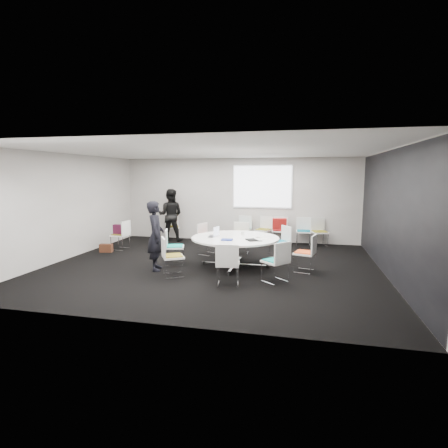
% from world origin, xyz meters
% --- Properties ---
extents(room_shell, '(8.08, 7.08, 2.88)m').
position_xyz_m(room_shell, '(0.09, 0.00, 1.40)').
color(room_shell, black).
rests_on(room_shell, ground).
extents(conference_table, '(2.13, 2.13, 0.73)m').
position_xyz_m(conference_table, '(0.55, 0.08, 0.53)').
color(conference_table, silver).
rests_on(conference_table, ground).
extents(projection_screen, '(1.90, 0.03, 1.35)m').
position_xyz_m(projection_screen, '(0.80, 3.46, 1.85)').
color(projection_screen, white).
rests_on(projection_screen, room_shell).
extents(chair_ring_a, '(0.55, 0.56, 0.88)m').
position_xyz_m(chair_ring_a, '(2.23, -0.05, 0.28)').
color(chair_ring_a, silver).
rests_on(chair_ring_a, ground).
extents(chair_ring_b, '(0.63, 0.64, 0.88)m').
position_xyz_m(chair_ring_b, '(1.58, 1.12, 0.28)').
color(chair_ring_b, silver).
rests_on(chair_ring_b, ground).
extents(chair_ring_c, '(0.48, 0.47, 0.88)m').
position_xyz_m(chair_ring_c, '(0.43, 1.53, 0.28)').
color(chair_ring_c, silver).
rests_on(chair_ring_c, ground).
extents(chair_ring_d, '(0.58, 0.59, 0.88)m').
position_xyz_m(chair_ring_d, '(-0.44, 1.17, 0.28)').
color(chair_ring_d, silver).
rests_on(chair_ring_d, ground).
extents(chair_ring_e, '(0.57, 0.58, 0.88)m').
position_xyz_m(chair_ring_e, '(-0.98, -0.05, 0.28)').
color(chair_ring_e, silver).
rests_on(chair_ring_e, ground).
extents(chair_ring_f, '(0.62, 0.62, 0.88)m').
position_xyz_m(chair_ring_f, '(-0.64, -1.06, 0.28)').
color(chair_ring_f, silver).
rests_on(chair_ring_f, ground).
extents(chair_ring_g, '(0.52, 0.51, 0.88)m').
position_xyz_m(chair_ring_g, '(0.69, -1.42, 0.28)').
color(chair_ring_g, silver).
rests_on(chair_ring_g, ground).
extents(chair_ring_h, '(0.64, 0.64, 0.88)m').
position_xyz_m(chair_ring_h, '(1.63, -0.99, 0.28)').
color(chair_ring_h, silver).
rests_on(chair_ring_h, ground).
extents(chair_back_a, '(0.54, 0.54, 0.88)m').
position_xyz_m(chair_back_a, '(0.22, 3.17, 0.28)').
color(chair_back_a, silver).
rests_on(chair_back_a, ground).
extents(chair_back_b, '(0.59, 0.59, 0.88)m').
position_xyz_m(chair_back_b, '(0.91, 3.16, 0.28)').
color(chair_back_b, silver).
rests_on(chair_back_b, ground).
extents(chair_back_c, '(0.50, 0.48, 0.88)m').
position_xyz_m(chair_back_c, '(1.43, 3.13, 0.28)').
color(chair_back_c, silver).
rests_on(chair_back_c, ground).
extents(chair_back_d, '(0.47, 0.46, 0.88)m').
position_xyz_m(chair_back_d, '(2.18, 3.14, 0.28)').
color(chair_back_d, silver).
rests_on(chair_back_d, ground).
extents(chair_back_e, '(0.58, 0.57, 0.88)m').
position_xyz_m(chair_back_e, '(2.68, 3.12, 0.28)').
color(chair_back_e, silver).
rests_on(chair_back_e, ground).
extents(chair_spare_left, '(0.48, 0.49, 0.88)m').
position_xyz_m(chair_spare_left, '(-3.18, 1.23, 0.28)').
color(chair_spare_left, silver).
rests_on(chair_spare_left, ground).
extents(chair_person_back, '(0.60, 0.60, 0.88)m').
position_xyz_m(chair_person_back, '(-2.26, 3.12, 0.28)').
color(chair_person_back, silver).
rests_on(chair_person_back, ground).
extents(person_main, '(0.58, 0.70, 1.64)m').
position_xyz_m(person_main, '(-1.21, -0.64, 0.82)').
color(person_main, black).
rests_on(person_main, ground).
extents(person_back, '(0.94, 0.78, 1.77)m').
position_xyz_m(person_back, '(-2.26, 2.95, 0.88)').
color(person_back, black).
rests_on(person_back, ground).
extents(laptop, '(0.22, 0.32, 0.02)m').
position_xyz_m(laptop, '(0.01, 0.03, 0.74)').
color(laptop, '#333338').
rests_on(laptop, conference_table).
extents(laptop_lid, '(0.07, 0.30, 0.22)m').
position_xyz_m(laptop_lid, '(0.09, 0.06, 0.86)').
color(laptop_lid, silver).
rests_on(laptop_lid, conference_table).
extents(notebook_black, '(0.34, 0.37, 0.02)m').
position_xyz_m(notebook_black, '(1.01, -0.23, 0.74)').
color(notebook_black, black).
rests_on(notebook_black, conference_table).
extents(tablet_folio, '(0.27, 0.22, 0.03)m').
position_xyz_m(tablet_folio, '(0.44, -0.35, 0.74)').
color(tablet_folio, navy).
rests_on(tablet_folio, conference_table).
extents(papers_right, '(0.36, 0.33, 0.00)m').
position_xyz_m(papers_right, '(1.13, 0.26, 0.73)').
color(papers_right, white).
rests_on(papers_right, conference_table).
extents(papers_front, '(0.34, 0.27, 0.00)m').
position_xyz_m(papers_front, '(1.20, 0.07, 0.73)').
color(papers_front, white).
rests_on(papers_front, conference_table).
extents(cup, '(0.08, 0.08, 0.09)m').
position_xyz_m(cup, '(0.67, 0.46, 0.78)').
color(cup, white).
rests_on(cup, conference_table).
extents(phone, '(0.16, 0.11, 0.01)m').
position_xyz_m(phone, '(1.19, -0.30, 0.73)').
color(phone, black).
rests_on(phone, conference_table).
extents(maroon_bag, '(0.41, 0.16, 0.28)m').
position_xyz_m(maroon_bag, '(-3.20, 1.23, 0.62)').
color(maroon_bag, '#48132D').
rests_on(maroon_bag, chair_spare_left).
extents(brown_bag, '(0.38, 0.21, 0.24)m').
position_xyz_m(brown_bag, '(-3.42, 0.81, 0.12)').
color(brown_bag, '#472516').
rests_on(brown_bag, ground).
extents(red_jacket, '(0.46, 0.23, 0.36)m').
position_xyz_m(red_jacket, '(1.43, 2.91, 0.70)').
color(red_jacket, '#AE1715').
rests_on(red_jacket, chair_back_c).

